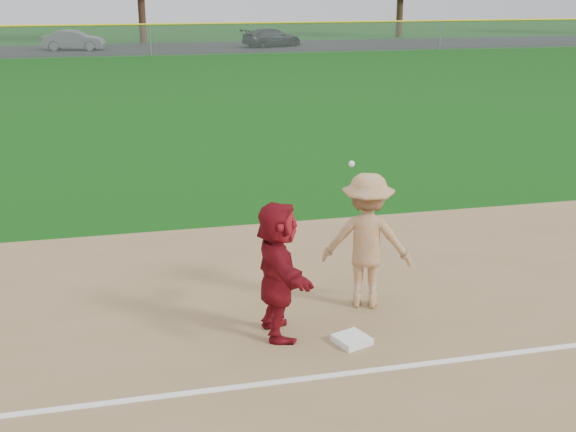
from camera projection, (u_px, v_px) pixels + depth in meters
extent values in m
plane|color=#0F460D|center=(314.00, 346.00, 9.34)|extent=(160.00, 160.00, 0.00)
cube|color=white|center=(332.00, 375.00, 8.59)|extent=(60.00, 0.10, 0.01)
cube|color=black|center=(147.00, 49.00, 51.95)|extent=(120.00, 10.00, 0.01)
cube|color=white|center=(352.00, 340.00, 9.37)|extent=(0.51, 0.51, 0.09)
imported|color=maroon|center=(278.00, 270.00, 9.33)|extent=(0.56, 1.72, 1.85)
imported|color=#585B60|center=(74.00, 40.00, 50.31)|extent=(4.36, 2.15, 1.37)
imported|color=black|center=(272.00, 37.00, 53.23)|extent=(4.95, 3.38, 1.33)
imported|color=#A0A0A3|center=(367.00, 241.00, 10.21)|extent=(1.45, 1.14, 1.96)
sphere|color=white|center=(352.00, 164.00, 9.43)|extent=(0.08, 0.08, 0.08)
plane|color=#999EA0|center=(150.00, 40.00, 46.09)|extent=(110.00, 0.00, 110.00)
cylinder|color=yellow|center=(149.00, 24.00, 45.78)|extent=(110.00, 0.12, 0.12)
cylinder|color=gray|center=(150.00, 40.00, 46.09)|extent=(0.08, 0.08, 2.00)
cylinder|color=gray|center=(440.00, 36.00, 50.44)|extent=(0.08, 0.08, 2.00)
cylinder|color=#351E13|center=(142.00, 16.00, 56.42)|extent=(0.56, 0.56, 4.10)
cylinder|color=#322212|center=(400.00, 16.00, 62.48)|extent=(0.56, 0.56, 3.64)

